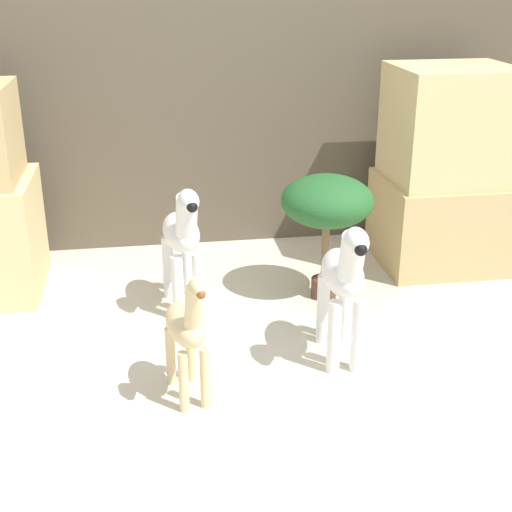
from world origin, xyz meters
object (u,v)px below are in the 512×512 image
at_px(zebra_right, 344,280).
at_px(giraffe_figurine, 187,329).
at_px(potted_palm_front, 327,204).
at_px(zebra_left, 183,238).

distance_m(zebra_right, giraffe_figurine, 0.66).
distance_m(zebra_right, potted_palm_front, 0.62).
height_order(zebra_right, potted_palm_front, zebra_right).
xyz_separation_m(zebra_right, giraffe_figurine, (-0.64, -0.18, -0.07)).
bearing_deg(zebra_left, giraffe_figurine, -92.49).
relative_size(zebra_right, giraffe_figurine, 1.14).
height_order(zebra_left, giraffe_figurine, zebra_left).
relative_size(zebra_right, potted_palm_front, 1.04).
bearing_deg(zebra_right, potted_palm_front, 82.55).
bearing_deg(potted_palm_front, zebra_right, -97.45).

